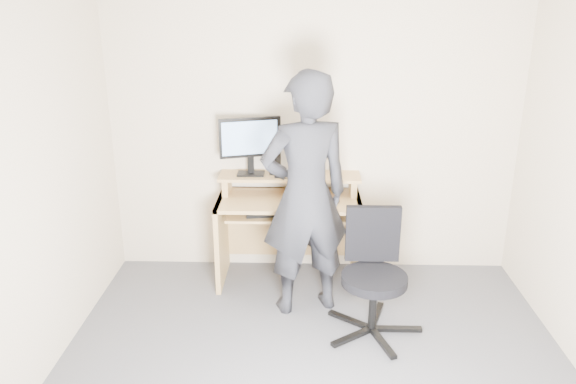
{
  "coord_description": "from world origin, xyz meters",
  "views": [
    {
      "loc": [
        -0.09,
        -2.95,
        2.37
      ],
      "look_at": [
        -0.2,
        1.05,
        0.95
      ],
      "focal_mm": 35.0,
      "sensor_mm": 36.0,
      "label": 1
    }
  ],
  "objects_px": {
    "desk": "(289,217)",
    "monitor": "(250,141)",
    "office_chair": "(373,269)",
    "person": "(305,196)"
  },
  "relations": [
    {
      "from": "desk",
      "to": "office_chair",
      "type": "relative_size",
      "value": 1.34
    },
    {
      "from": "desk",
      "to": "monitor",
      "type": "relative_size",
      "value": 2.36
    },
    {
      "from": "office_chair",
      "to": "desk",
      "type": "bearing_deg",
      "value": 127.01
    },
    {
      "from": "monitor",
      "to": "office_chair",
      "type": "height_order",
      "value": "monitor"
    },
    {
      "from": "person",
      "to": "monitor",
      "type": "bearing_deg",
      "value": -70.98
    },
    {
      "from": "desk",
      "to": "office_chair",
      "type": "distance_m",
      "value": 1.04
    },
    {
      "from": "desk",
      "to": "person",
      "type": "xyz_separation_m",
      "value": [
        0.13,
        -0.54,
        0.39
      ]
    },
    {
      "from": "desk",
      "to": "monitor",
      "type": "distance_m",
      "value": 0.74
    },
    {
      "from": "monitor",
      "to": "person",
      "type": "relative_size",
      "value": 0.27
    },
    {
      "from": "monitor",
      "to": "person",
      "type": "bearing_deg",
      "value": -69.61
    }
  ]
}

